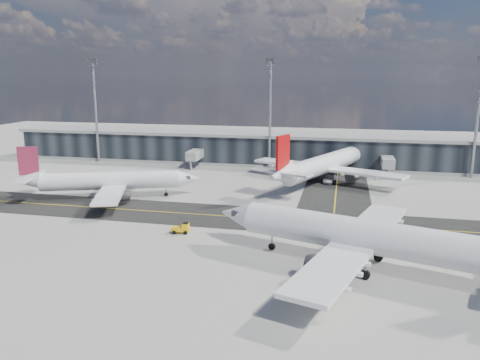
{
  "coord_description": "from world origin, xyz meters",
  "views": [
    {
      "loc": [
        19.02,
        -73.45,
        24.63
      ],
      "look_at": [
        0.1,
        11.52,
        5.0
      ],
      "focal_mm": 35.0,
      "sensor_mm": 36.0,
      "label": 1
    }
  ],
  "objects_px": {
    "airliner_af": "(108,181)",
    "airliner_near": "(370,237)",
    "airliner_redtail": "(323,165)",
    "baggage_tug": "(182,228)",
    "service_van": "(330,179)"
  },
  "relations": [
    {
      "from": "baggage_tug",
      "to": "service_van",
      "type": "distance_m",
      "value": 46.91
    },
    {
      "from": "airliner_near",
      "to": "service_van",
      "type": "distance_m",
      "value": 50.21
    },
    {
      "from": "airliner_redtail",
      "to": "airliner_near",
      "type": "height_order",
      "value": "airliner_near"
    },
    {
      "from": "baggage_tug",
      "to": "service_van",
      "type": "bearing_deg",
      "value": 145.96
    },
    {
      "from": "baggage_tug",
      "to": "service_van",
      "type": "xyz_separation_m",
      "value": [
        21.79,
        41.54,
        -0.03
      ]
    },
    {
      "from": "airliner_near",
      "to": "service_van",
      "type": "relative_size",
      "value": 7.22
    },
    {
      "from": "airliner_af",
      "to": "airliner_near",
      "type": "xyz_separation_m",
      "value": [
        50.27,
        -25.59,
        0.74
      ]
    },
    {
      "from": "baggage_tug",
      "to": "airliner_af",
      "type": "bearing_deg",
      "value": -134.83
    },
    {
      "from": "airliner_redtail",
      "to": "airliner_af",
      "type": "bearing_deg",
      "value": -127.05
    },
    {
      "from": "airliner_redtail",
      "to": "baggage_tug",
      "type": "distance_m",
      "value": 45.58
    },
    {
      "from": "airliner_redtail",
      "to": "baggage_tug",
      "type": "height_order",
      "value": "airliner_redtail"
    },
    {
      "from": "airliner_af",
      "to": "service_van",
      "type": "distance_m",
      "value": 50.03
    },
    {
      "from": "airliner_af",
      "to": "airliner_redtail",
      "type": "relative_size",
      "value": 0.85
    },
    {
      "from": "airliner_redtail",
      "to": "baggage_tug",
      "type": "relative_size",
      "value": 14.49
    },
    {
      "from": "airliner_redtail",
      "to": "service_van",
      "type": "distance_m",
      "value": 3.98
    }
  ]
}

